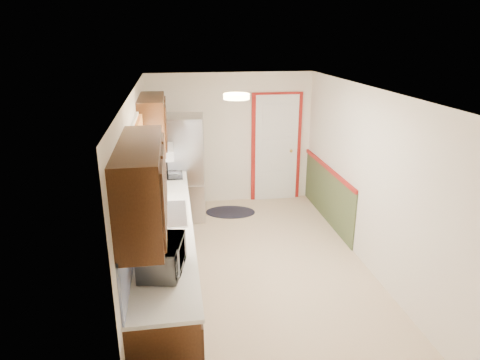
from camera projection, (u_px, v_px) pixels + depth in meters
name	position (u px, v px, depth m)	size (l,w,h in m)	color
room_shell	(257.00, 184.00, 5.52)	(3.20, 5.20, 2.52)	#CFB692
kitchen_run	(162.00, 228.00, 5.19)	(0.63, 4.00, 2.20)	#351B0C
back_wall_trim	(287.00, 157.00, 7.83)	(1.12, 2.30, 2.08)	maroon
ceiling_fixture	(236.00, 96.00, 4.91)	(0.30, 0.30, 0.06)	#FFD88C
microwave	(162.00, 253.00, 3.94)	(0.55, 0.30, 0.37)	white
refrigerator	(182.00, 168.00, 7.24)	(0.80, 0.78, 1.77)	#B7B7BC
rug	(230.00, 212.00, 7.67)	(0.88, 0.57, 0.01)	black
cooktop	(166.00, 174.00, 6.73)	(0.52, 0.62, 0.02)	black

